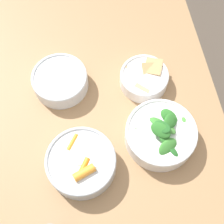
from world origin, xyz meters
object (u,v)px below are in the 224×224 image
Objects in this scene: bowl_beans_hotdog at (61,81)px; bowl_cookies at (145,78)px; bowl_greens at (161,134)px; bowl_carrots at (82,163)px.

bowl_beans_hotdog reaches higher than bowl_cookies.
bowl_beans_hotdog is 0.25m from bowl_cookies.
bowl_greens reaches higher than bowl_cookies.
bowl_beans_hotdog is at bearing 50.13° from bowl_greens.
bowl_carrots is at bearing -172.60° from bowl_beans_hotdog.
bowl_carrots reaches higher than bowl_cookies.
bowl_greens is 1.18× the size of bowl_beans_hotdog.
bowl_greens reaches higher than bowl_beans_hotdog.
bowl_carrots reaches higher than bowl_beans_hotdog.
bowl_carrots is 0.23m from bowl_greens.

